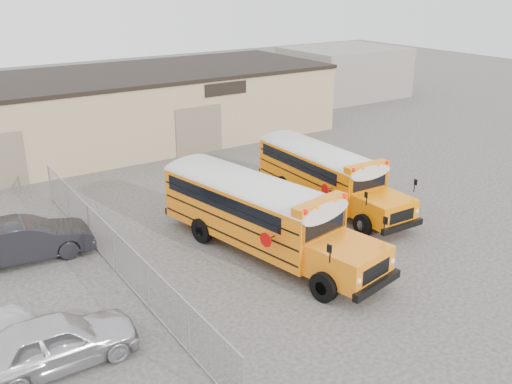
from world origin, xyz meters
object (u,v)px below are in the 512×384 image
school_bus_left (165,172)px  car_dark (25,240)px  tarp_bundle (349,254)px  car_silver (55,342)px  school_bus_right (262,144)px

school_bus_left → car_dark: (-6.94, -1.92, -0.95)m
tarp_bundle → car_dark: bearing=141.7°
car_silver → car_dark: bearing=-6.1°
tarp_bundle → car_silver: (-10.75, 0.48, 0.05)m
school_bus_left → school_bus_right: 7.29m
school_bus_right → car_silver: (-14.79, -11.35, -0.82)m
school_bus_left → tarp_bundle: school_bus_left is taller
car_dark → school_bus_right: bearing=-68.9°
school_bus_right → car_silver: 18.66m
school_bus_right → tarp_bundle: 12.53m
tarp_bundle → school_bus_left: bearing=106.8°
car_silver → car_dark: 7.39m
car_silver → school_bus_left: bearing=-39.6°
school_bus_right → school_bus_left: bearing=-163.4°
tarp_bundle → car_dark: (-9.89, 7.82, 0.09)m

